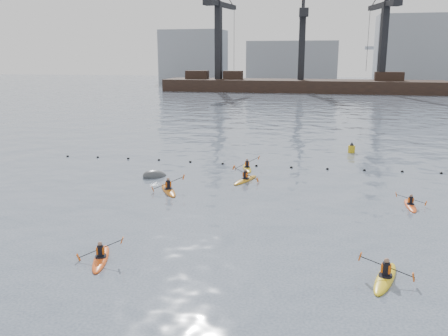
{
  "coord_description": "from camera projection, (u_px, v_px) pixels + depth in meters",
  "views": [
    {
      "loc": [
        6.53,
        -17.19,
        9.31
      ],
      "look_at": [
        0.85,
        9.55,
        2.8
      ],
      "focal_mm": 38.0,
      "sensor_mm": 36.0,
      "label": 1
    }
  ],
  "objects": [
    {
      "name": "mooring_buoy",
      "position": [
        155.0,
        177.0,
        37.34
      ],
      "size": [
        2.41,
        2.53,
        1.46
      ],
      "primitive_type": "ellipsoid",
      "rotation": [
        0.0,
        0.21,
        0.86
      ],
      "color": "#404346",
      "rests_on": "ground"
    },
    {
      "name": "barge_pier",
      "position": [
        300.0,
        84.0,
        124.11
      ],
      "size": [
        72.0,
        19.3,
        29.5
      ],
      "color": "black",
      "rests_on": "ground"
    },
    {
      "name": "kayaker_4",
      "position": [
        410.0,
        205.0,
        29.97
      ],
      "size": [
        1.93,
        2.85,
        0.99
      ],
      "rotation": [
        0.0,
        0.0,
        3.15
      ],
      "color": "#ED4E16",
      "rests_on": "ground"
    },
    {
      "name": "float_line",
      "position": [
        240.0,
        164.0,
        41.37
      ],
      "size": [
        33.24,
        0.73,
        0.24
      ],
      "color": "black",
      "rests_on": "ground"
    },
    {
      "name": "nav_buoy",
      "position": [
        352.0,
        149.0,
        46.48
      ],
      "size": [
        0.66,
        0.66,
        1.2
      ],
      "color": "gold",
      "rests_on": "ground"
    },
    {
      "name": "kayaker_1",
      "position": [
        385.0,
        277.0,
        20.17
      ],
      "size": [
        2.29,
        3.53,
        1.14
      ],
      "rotation": [
        0.0,
        0.0,
        -0.29
      ],
      "color": "yellow",
      "rests_on": "ground"
    },
    {
      "name": "kayaker_3",
      "position": [
        245.0,
        179.0,
        36.08
      ],
      "size": [
        2.17,
        3.3,
        1.21
      ],
      "rotation": [
        0.0,
        0.0,
        -0.35
      ],
      "color": "#C68417",
      "rests_on": "ground"
    },
    {
      "name": "kayaker_2",
      "position": [
        168.0,
        190.0,
        33.3
      ],
      "size": [
        2.36,
        3.35,
        1.26
      ],
      "rotation": [
        0.0,
        0.0,
        0.53
      ],
      "color": "#BE6311",
      "rests_on": "ground"
    },
    {
      "name": "kayaker_0",
      "position": [
        101.0,
        258.0,
        22.13
      ],
      "size": [
        2.14,
        3.23,
        1.21
      ],
      "rotation": [
        0.0,
        0.0,
        0.31
      ],
      "color": "#EE5216",
      "rests_on": "ground"
    },
    {
      "name": "ground",
      "position": [
        157.0,
        284.0,
        19.84
      ],
      "size": [
        400.0,
        400.0,
        0.0
      ],
      "primitive_type": "plane",
      "color": "#3C4657",
      "rests_on": "ground"
    },
    {
      "name": "skyline",
      "position": [
        314.0,
        56.0,
        160.24
      ],
      "size": [
        141.0,
        28.0,
        22.0
      ],
      "color": "gray",
      "rests_on": "ground"
    },
    {
      "name": "kayaker_5",
      "position": [
        247.0,
        168.0,
        39.84
      ],
      "size": [
        2.11,
        3.15,
        1.23
      ],
      "rotation": [
        0.0,
        0.0,
        0.27
      ],
      "color": "gold",
      "rests_on": "ground"
    }
  ]
}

